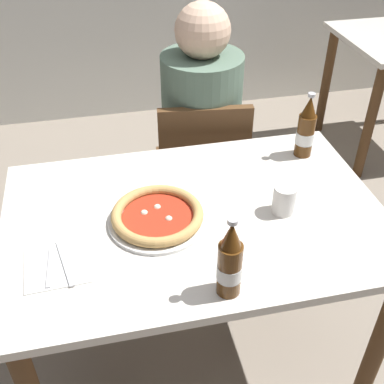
% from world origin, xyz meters
% --- Properties ---
extents(ground_plane, '(8.00, 8.00, 0.00)m').
position_xyz_m(ground_plane, '(0.00, 0.00, 0.00)').
color(ground_plane, gray).
extents(dining_table_main, '(1.20, 0.80, 0.75)m').
position_xyz_m(dining_table_main, '(0.00, 0.00, 0.64)').
color(dining_table_main, silver).
rests_on(dining_table_main, ground_plane).
extents(chair_behind_table, '(0.45, 0.45, 0.85)m').
position_xyz_m(chair_behind_table, '(0.17, 0.61, 0.48)').
color(chair_behind_table, brown).
rests_on(chair_behind_table, ground_plane).
extents(diner_seated, '(0.34, 0.34, 1.21)m').
position_xyz_m(diner_seated, '(0.18, 0.66, 0.58)').
color(diner_seated, '#2D3342').
rests_on(diner_seated, ground_plane).
extents(pizza_margherita_near, '(0.31, 0.31, 0.04)m').
position_xyz_m(pizza_margherita_near, '(-0.12, -0.01, 0.77)').
color(pizza_margherita_near, white).
rests_on(pizza_margherita_near, dining_table_main).
extents(beer_bottle_left, '(0.07, 0.07, 0.25)m').
position_xyz_m(beer_bottle_left, '(0.02, -0.32, 0.85)').
color(beer_bottle_left, '#512D0F').
rests_on(beer_bottle_left, dining_table_main).
extents(beer_bottle_center, '(0.07, 0.07, 0.25)m').
position_xyz_m(beer_bottle_center, '(0.47, 0.25, 0.85)').
color(beer_bottle_center, '#512D0F').
rests_on(beer_bottle_center, dining_table_main).
extents(napkin_with_cutlery, '(0.19, 0.19, 0.01)m').
position_xyz_m(napkin_with_cutlery, '(-0.42, -0.13, 0.75)').
color(napkin_with_cutlery, white).
rests_on(napkin_with_cutlery, dining_table_main).
extents(paper_cup, '(0.07, 0.07, 0.09)m').
position_xyz_m(paper_cup, '(0.27, -0.05, 0.80)').
color(paper_cup, white).
rests_on(paper_cup, dining_table_main).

